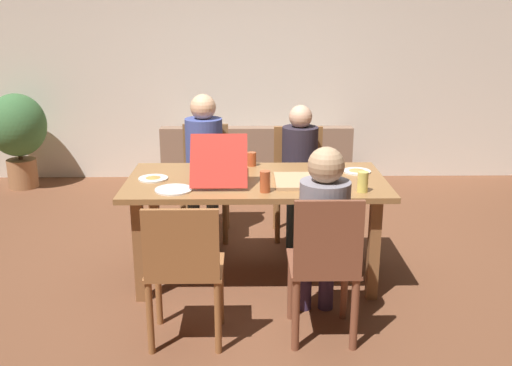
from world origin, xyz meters
The scene contains 20 objects.
ground_plane centered at (0.00, 0.00, 0.00)m, with size 20.00×20.00×0.00m, color brown.
back_wall centered at (0.00, 2.80, 1.41)m, with size 6.69×0.12×2.82m, color silver.
dining_table centered at (0.00, 0.00, 0.68)m, with size 1.84×0.91×0.77m.
chair_0 centered at (-0.43, 0.93, 0.51)m, with size 0.42×0.44×0.97m.
person_0 centered at (-0.43, 0.79, 0.74)m, with size 0.32×0.48×1.26m.
chair_1 centered at (0.39, 0.92, 0.51)m, with size 0.45×0.38×0.95m.
person_1 centered at (0.39, 0.78, 0.69)m, with size 0.31×0.48×1.17m.
chair_2 centered at (0.39, -0.86, 0.49)m, with size 0.41×0.43×0.93m.
person_2 centered at (0.39, -0.71, 0.70)m, with size 0.30×0.51×1.19m.
chair_3 centered at (-0.43, -0.90, 0.51)m, with size 0.45×0.39×0.89m.
pizza_box_0 centered at (0.33, -0.10, 0.78)m, with size 0.39×0.39×0.02m.
pizza_box_1 centered at (-0.25, 0.04, 0.82)m, with size 0.38×0.60×0.35m.
plate_0 centered at (-0.55, -0.27, 0.78)m, with size 0.25×0.25×0.01m.
plate_1 centered at (-0.73, 0.00, 0.78)m, with size 0.21×0.21×0.03m.
plate_2 centered at (0.75, 0.17, 0.78)m, with size 0.20×0.20×0.03m.
drinking_glass_0 centered at (-0.03, 0.36, 0.83)m, with size 0.07×0.07×0.11m, color #B14C26.
drinking_glass_1 centered at (0.70, -0.31, 0.84)m, with size 0.07×0.07×0.14m, color #DECD5D.
drinking_glass_2 centered at (0.05, -0.31, 0.84)m, with size 0.07×0.07×0.14m, color #B6502A.
couch centered at (0.03, 2.16, 0.27)m, with size 1.97×0.89×0.78m.
potted_plant centered at (-2.60, 2.34, 0.66)m, with size 0.63×0.63×1.06m.
Camera 1 is at (-0.06, -3.92, 1.92)m, focal length 40.28 mm.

